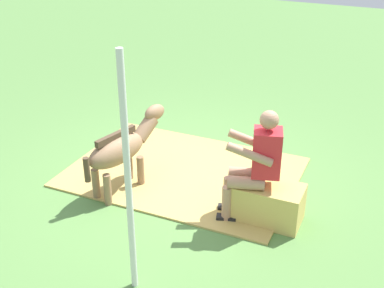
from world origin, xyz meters
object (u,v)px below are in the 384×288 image
(pony_standing, at_px, (122,148))
(tent_pole_left, at_px, (128,181))
(person_seated, at_px, (256,162))
(hay_bale, at_px, (267,203))

(pony_standing, xyz_separation_m, tent_pole_left, (-0.97, 1.45, 0.58))
(person_seated, distance_m, tent_pole_left, 1.70)
(hay_bale, bearing_deg, tent_pole_left, 61.76)
(hay_bale, distance_m, person_seated, 0.53)
(person_seated, relative_size, pony_standing, 0.99)
(person_seated, bearing_deg, hay_bale, -168.67)
(hay_bale, relative_size, tent_pole_left, 0.34)
(pony_standing, bearing_deg, person_seated, -178.19)
(person_seated, distance_m, pony_standing, 1.65)
(hay_bale, xyz_separation_m, pony_standing, (1.80, 0.08, 0.34))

